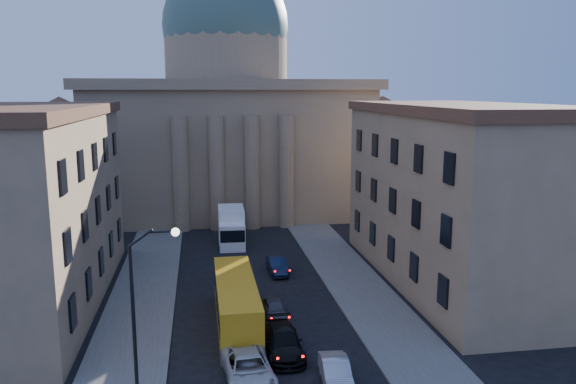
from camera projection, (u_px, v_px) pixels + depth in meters
name	position (u px, v px, depth m)	size (l,w,h in m)	color
sidewalk_left	(138.00, 316.00, 39.48)	(5.00, 60.00, 0.15)	#56524E
sidewalk_right	(370.00, 302.00, 42.10)	(5.00, 60.00, 0.15)	#56524E
church	(228.00, 120.00, 75.09)	(68.02, 28.76, 36.60)	#80684F
building_left	(18.00, 207.00, 40.74)	(11.60, 26.60, 14.70)	tan
building_right	(458.00, 193.00, 45.98)	(11.60, 26.60, 14.70)	tan
street_lamp	(143.00, 295.00, 29.07)	(2.62, 0.44, 8.83)	black
car_right_near	(336.00, 373.00, 30.31)	(1.47, 4.22, 1.39)	#A6A8AE
car_left_mid	(248.00, 369.00, 30.64)	(2.57, 5.57, 1.55)	silver
car_right_mid	(283.00, 342.00, 33.93)	(2.18, 5.36, 1.56)	black
car_right_far	(274.00, 309.00, 39.33)	(1.54, 3.82, 1.30)	#47484C
car_right_distant	(277.00, 265.00, 48.94)	(1.46, 4.19, 1.38)	#0E1832
city_bus	(236.00, 302.00, 37.79)	(2.64, 11.32, 3.19)	gold
box_truck	(231.00, 228.00, 58.14)	(2.76, 6.69, 3.64)	white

